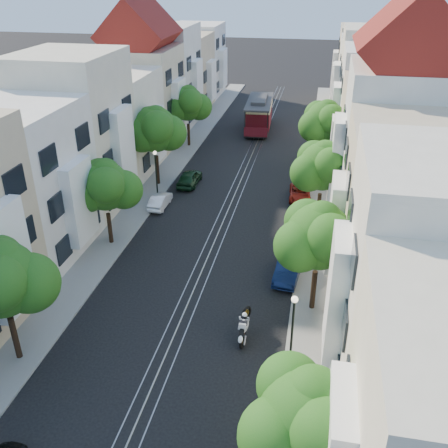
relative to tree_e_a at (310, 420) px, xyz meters
The scene contains 25 objects.
ground 32.17m from the tree_e_a, 103.17° to the left, with size 200.00×200.00×0.00m, color black.
sidewalk_east 31.33m from the tree_e_a, 90.02° to the left, with size 2.50×80.00×0.12m, color gray.
sidewalk_west 34.52m from the tree_e_a, 115.07° to the left, with size 2.50×80.00×0.12m, color gray.
rail_left 32.29m from the tree_e_a, 104.13° to the left, with size 0.06×80.00×0.02m, color gray.
rail_slot 32.16m from the tree_e_a, 103.17° to the left, with size 0.06×80.00×0.02m, color gray.
rail_right 32.04m from the tree_e_a, 102.21° to the left, with size 0.06×80.00×0.02m, color gray.
lane_line 32.16m from the tree_e_a, 103.17° to the left, with size 0.08×80.00×0.01m, color tan.
townhouses_east 31.29m from the tree_e_a, 81.53° to the left, with size 7.75×72.00×12.00m.
townhouses_west 36.38m from the tree_e_a, 121.73° to the left, with size 7.75×72.00×11.76m.
tree_e_a is the anchor object (origin of this frame).
tree_e_b 12.00m from the tree_e_a, 90.00° to the left, with size 4.93×4.08×6.68m.
tree_e_c 23.00m from the tree_e_a, 90.00° to the left, with size 4.84×3.99×6.52m.
tree_e_d 34.00m from the tree_e_a, 90.00° to the left, with size 5.01×4.16×6.85m.
tree_w_a 15.25m from the tree_e_a, 160.85° to the left, with size 4.93×4.08×6.68m.
tree_w_b 22.28m from the tree_e_a, 130.27° to the left, with size 4.72×3.87×6.27m.
tree_w_c 31.49m from the tree_e_a, 117.22° to the left, with size 5.13×4.28×7.09m.
tree_w_d 41.57m from the tree_e_a, 110.27° to the left, with size 4.84×3.99×6.52m.
lamp_east 7.26m from the tree_e_a, 97.79° to the left, with size 0.32×0.32×4.16m.
lamp_west 28.51m from the tree_e_a, 118.45° to the left, with size 0.32×0.32×4.16m.
sportbike_rider 10.02m from the tree_e_a, 112.17° to the left, with size 0.51×2.25×1.55m.
cable_car 47.44m from the tree_e_a, 99.43° to the left, with size 3.34×9.32×3.53m.
parked_car_e_mid 15.74m from the tree_e_a, 96.23° to the left, with size 1.44×4.12×1.36m, color #0C1940.
parked_car_e_far 27.63m from the tree_e_a, 93.48° to the left, with size 1.79×3.88×1.08m, color maroon.
parked_car_w_mid 27.08m from the tree_e_a, 118.67° to the left, with size 1.18×3.37×1.11m, color white.
parked_car_w_far 31.04m from the tree_e_a, 112.24° to the left, with size 1.62×4.01×1.37m, color black.
Camera 1 is at (6.70, -14.97, 17.78)m, focal length 40.00 mm.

